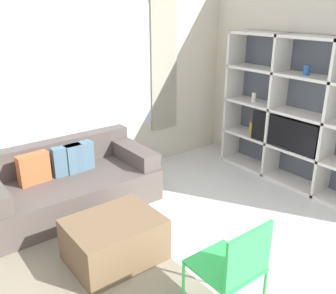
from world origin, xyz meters
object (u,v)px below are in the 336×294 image
couch_main (68,185)px  folding_chair (234,265)px  shelving_unit (303,115)px  ottoman (114,240)px

couch_main → folding_chair: size_ratio=2.25×
shelving_unit → folding_chair: shelving_unit is taller
ottoman → folding_chair: (0.32, -1.16, 0.30)m
couch_main → ottoman: 1.20m
shelving_unit → couch_main: (-2.66, 1.24, -0.66)m
ottoman → shelving_unit: bearing=-0.9°
couch_main → ottoman: (-0.08, -1.20, -0.07)m
folding_chair → ottoman: bearing=-74.6°
ottoman → folding_chair: folding_chair is taller
ottoman → couch_main: bearing=86.4°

